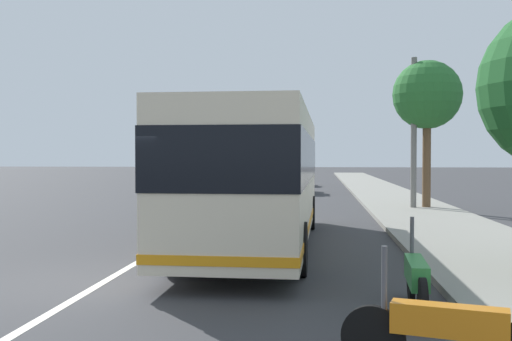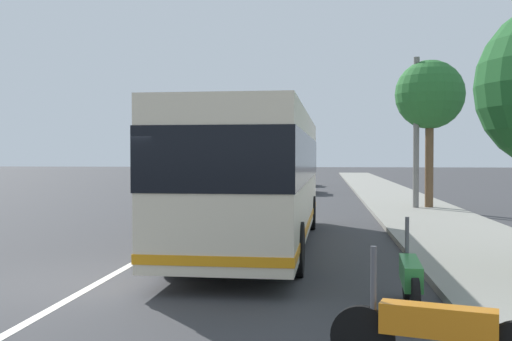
% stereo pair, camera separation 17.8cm
% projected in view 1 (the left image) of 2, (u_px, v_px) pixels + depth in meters
% --- Properties ---
extents(ground_plane, '(220.00, 220.00, 0.00)m').
position_uv_depth(ground_plane, '(105.00, 281.00, 10.40)').
color(ground_plane, '#38383A').
extents(sidewalk_curb, '(110.00, 3.60, 0.14)m').
position_uv_depth(sidewalk_curb, '(432.00, 221.00, 19.56)').
color(sidewalk_curb, gray).
rests_on(sidewalk_curb, ground).
extents(lane_divider_line, '(110.00, 0.16, 0.01)m').
position_uv_depth(lane_divider_line, '(209.00, 220.00, 20.34)').
color(lane_divider_line, silver).
rests_on(lane_divider_line, ground).
extents(coach_bus, '(11.06, 2.71, 3.17)m').
position_uv_depth(coach_bus, '(258.00, 172.00, 14.42)').
color(coach_bus, beige).
rests_on(coach_bus, ground).
extents(motorcycle_nearest_curb, '(0.66, 2.08, 1.28)m').
position_uv_depth(motorcycle_nearest_curb, '(448.00, 332.00, 5.82)').
color(motorcycle_nearest_curb, black).
rests_on(motorcycle_nearest_curb, ground).
extents(motorcycle_angled, '(2.32, 0.32, 1.29)m').
position_uv_depth(motorcycle_angled, '(416.00, 279.00, 8.25)').
color(motorcycle_angled, black).
rests_on(motorcycle_angled, ground).
extents(car_side_street, '(4.40, 1.82, 1.41)m').
position_uv_depth(car_side_street, '(295.00, 182.00, 35.17)').
color(car_side_street, gray).
rests_on(car_side_street, ground).
extents(car_oncoming, '(4.08, 2.01, 1.54)m').
position_uv_depth(car_oncoming, '(293.00, 176.00, 44.01)').
color(car_oncoming, gray).
rests_on(car_oncoming, ground).
extents(roadside_tree_mid_block, '(2.77, 2.77, 6.06)m').
position_uv_depth(roadside_tree_mid_block, '(427.00, 96.00, 23.93)').
color(roadside_tree_mid_block, brown).
rests_on(roadside_tree_mid_block, ground).
extents(utility_pole, '(0.23, 0.23, 6.15)m').
position_uv_depth(utility_pole, '(414.00, 134.00, 23.78)').
color(utility_pole, slate).
rests_on(utility_pole, ground).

